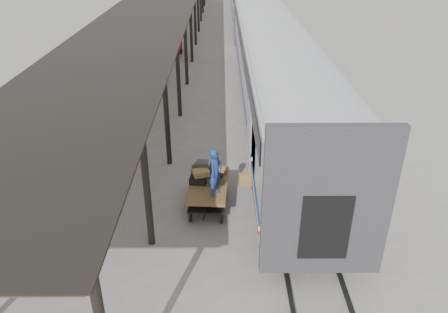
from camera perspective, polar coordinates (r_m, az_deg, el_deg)
name	(u,v)px	position (r m, az deg, el deg)	size (l,w,h in m)	color
ground	(200,205)	(14.94, -3.15, -6.36)	(160.00, 160.00, 0.00)	slate
rails	(246,19)	(47.16, 2.84, 17.54)	(1.54, 150.00, 0.12)	black
baggage_cart	(209,189)	(14.58, -2.03, -4.23)	(1.40, 2.48, 0.86)	brown
suitcase_stack	(206,172)	(14.69, -2.41, -2.10)	(1.27, 1.11, 0.58)	#37373A
luggage_tug	(172,46)	(33.16, -6.84, 14.10)	(1.50, 1.88, 1.45)	maroon
porter	(216,172)	(13.51, -1.11, -2.09)	(0.57, 0.38, 1.57)	navy
pedestrian	(153,71)	(26.27, -9.29, 10.98)	(1.12, 0.47, 1.91)	black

